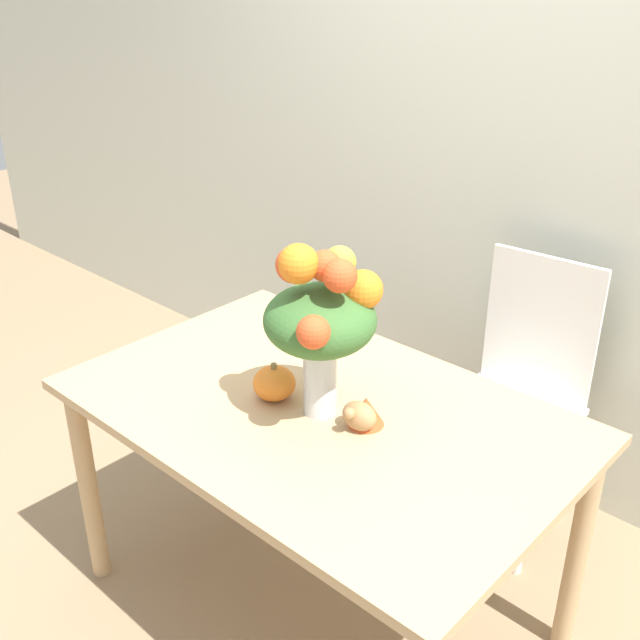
{
  "coord_description": "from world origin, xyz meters",
  "views": [
    {
      "loc": [
        1.2,
        -1.31,
        1.89
      ],
      "look_at": [
        0.02,
        -0.02,
        1.04
      ],
      "focal_mm": 42.0,
      "sensor_mm": 36.0,
      "label": 1
    }
  ],
  "objects_px": {
    "flower_vase": "(321,318)",
    "pumpkin": "(274,383)",
    "turkey_figurine": "(363,413)",
    "dining_chair_near_window": "(518,396)"
  },
  "relations": [
    {
      "from": "pumpkin",
      "to": "turkey_figurine",
      "type": "distance_m",
      "value": 0.28
    },
    {
      "from": "pumpkin",
      "to": "turkey_figurine",
      "type": "xyz_separation_m",
      "value": [
        0.27,
        0.06,
        -0.01
      ]
    },
    {
      "from": "flower_vase",
      "to": "turkey_figurine",
      "type": "height_order",
      "value": "flower_vase"
    },
    {
      "from": "turkey_figurine",
      "to": "dining_chair_near_window",
      "type": "xyz_separation_m",
      "value": [
        0.06,
        0.79,
        -0.29
      ]
    },
    {
      "from": "turkey_figurine",
      "to": "dining_chair_near_window",
      "type": "bearing_deg",
      "value": 85.99
    },
    {
      "from": "flower_vase",
      "to": "dining_chair_near_window",
      "type": "height_order",
      "value": "flower_vase"
    },
    {
      "from": "turkey_figurine",
      "to": "dining_chair_near_window",
      "type": "relative_size",
      "value": 0.14
    },
    {
      "from": "turkey_figurine",
      "to": "dining_chair_near_window",
      "type": "height_order",
      "value": "dining_chair_near_window"
    },
    {
      "from": "flower_vase",
      "to": "pumpkin",
      "type": "xyz_separation_m",
      "value": [
        -0.15,
        -0.03,
        -0.24
      ]
    },
    {
      "from": "pumpkin",
      "to": "turkey_figurine",
      "type": "relative_size",
      "value": 0.9
    }
  ]
}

